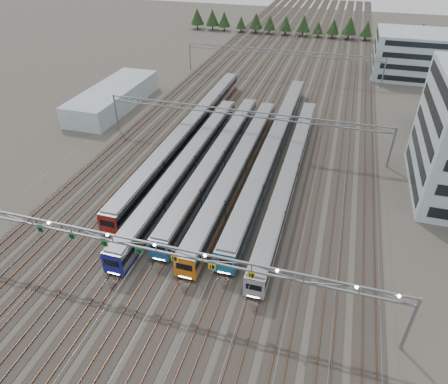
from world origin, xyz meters
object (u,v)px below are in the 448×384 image
(train_a, at_px, (189,130))
(train_d, at_px, (238,166))
(depot_bldg_north, at_px, (414,55))
(west_shed, at_px, (114,97))
(gantry_far, at_px, (282,55))
(train_f, at_px, (290,170))
(gantry_near, at_px, (155,249))
(train_c, at_px, (217,159))
(train_e, at_px, (274,145))
(gantry_mid, at_px, (243,118))
(train_b, at_px, (188,164))

(train_a, height_order, train_d, train_a)
(train_a, relative_size, depot_bldg_north, 2.98)
(west_shed, bearing_deg, train_d, -31.39)
(gantry_far, distance_m, west_shed, 48.84)
(train_f, distance_m, gantry_near, 32.79)
(train_c, bearing_deg, train_f, -0.20)
(train_e, xyz_separation_m, gantry_near, (-6.80, -38.43, 4.93))
(train_e, xyz_separation_m, depot_bldg_north, (29.58, 59.29, 4.01))
(train_a, xyz_separation_m, train_d, (13.50, -11.12, -0.09))
(west_shed, bearing_deg, gantry_mid, -18.20)
(west_shed, bearing_deg, gantry_far, 43.22)
(gantry_near, height_order, depot_bldg_north, depot_bldg_north)
(west_shed, bearing_deg, train_e, -17.55)
(train_b, relative_size, gantry_far, 0.95)
(gantry_mid, bearing_deg, depot_bldg_north, 57.76)
(train_c, distance_m, train_e, 12.06)
(train_d, bearing_deg, train_f, 9.98)
(gantry_far, bearing_deg, train_f, -78.39)
(west_shed, bearing_deg, gantry_near, -55.62)
(train_c, relative_size, west_shed, 1.73)
(gantry_near, bearing_deg, train_f, 69.58)
(train_f, distance_m, gantry_far, 56.08)
(train_b, relative_size, train_c, 1.03)
(depot_bldg_north, bearing_deg, train_b, -121.40)
(gantry_mid, bearing_deg, train_e, -14.02)
(train_e, bearing_deg, train_a, 175.38)
(train_a, height_order, train_c, train_a)
(gantry_far, distance_m, depot_bldg_north, 38.45)
(train_e, height_order, train_f, train_e)
(train_c, distance_m, train_f, 13.50)
(train_d, distance_m, train_e, 10.66)
(train_c, height_order, west_shed, west_shed)
(train_d, distance_m, depot_bldg_north, 77.02)
(train_d, distance_m, gantry_near, 29.28)
(train_f, distance_m, gantry_mid, 15.54)
(gantry_mid, relative_size, gantry_far, 1.00)
(train_b, distance_m, train_e, 17.58)
(train_b, xyz_separation_m, train_f, (18.00, 3.19, -0.17))
(depot_bldg_north, relative_size, west_shed, 0.73)
(train_b, distance_m, gantry_near, 28.42)
(train_e, bearing_deg, train_d, -114.97)
(train_c, xyz_separation_m, gantry_near, (2.20, -30.40, 4.95))
(train_d, xyz_separation_m, gantry_near, (-2.30, -28.77, 4.93))
(gantry_near, xyz_separation_m, gantry_mid, (0.05, 40.12, -0.70))
(train_f, bearing_deg, depot_bldg_north, 69.58)
(train_d, relative_size, gantry_far, 0.94)
(train_b, xyz_separation_m, gantry_mid, (6.75, 12.95, 4.25))
(depot_bldg_north, bearing_deg, train_f, -110.42)
(train_b, distance_m, train_c, 5.54)
(gantry_far, xyz_separation_m, depot_bldg_north, (36.33, 12.61, -0.22))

